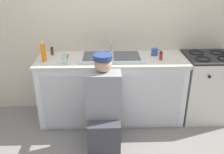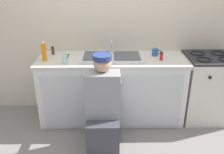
# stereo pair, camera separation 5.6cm
# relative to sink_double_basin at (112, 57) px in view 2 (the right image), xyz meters

# --- Properties ---
(ground_plane) EXTENTS (12.00, 12.00, 0.00)m
(ground_plane) POSITION_rel_sink_double_basin_xyz_m (0.00, -0.30, -0.89)
(ground_plane) COLOR gray
(back_wall) EXTENTS (6.00, 0.10, 2.50)m
(back_wall) POSITION_rel_sink_double_basin_xyz_m (0.00, 0.35, 0.36)
(back_wall) COLOR beige
(back_wall) RESTS_ON ground_plane
(counter_cabinet) EXTENTS (1.86, 0.62, 0.82)m
(counter_cabinet) POSITION_rel_sink_double_basin_xyz_m (0.00, -0.01, -0.47)
(counter_cabinet) COLOR white
(counter_cabinet) RESTS_ON ground_plane
(countertop) EXTENTS (1.90, 0.62, 0.04)m
(countertop) POSITION_rel_sink_double_basin_xyz_m (0.00, -0.00, -0.04)
(countertop) COLOR beige
(countertop) RESTS_ON counter_cabinet
(sink_double_basin) EXTENTS (0.80, 0.44, 0.19)m
(sink_double_basin) POSITION_rel_sink_double_basin_xyz_m (0.00, 0.00, 0.00)
(sink_double_basin) COLOR silver
(sink_double_basin) RESTS_ON countertop
(stove_range) EXTENTS (0.62, 0.62, 0.90)m
(stove_range) POSITION_rel_sink_double_basin_xyz_m (1.27, -0.00, -0.44)
(stove_range) COLOR silver
(stove_range) RESTS_ON ground_plane
(plumber_person) EXTENTS (0.42, 0.61, 1.10)m
(plumber_person) POSITION_rel_sink_double_basin_xyz_m (-0.11, -0.61, -0.42)
(plumber_person) COLOR #3F3F47
(plumber_person) RESTS_ON ground_plane
(soap_bottle_orange) EXTENTS (0.06, 0.06, 0.25)m
(soap_bottle_orange) POSITION_rel_sink_double_basin_xyz_m (-0.83, -0.08, 0.09)
(soap_bottle_orange) COLOR orange
(soap_bottle_orange) RESTS_ON countertop
(coffee_mug) EXTENTS (0.13, 0.08, 0.09)m
(coffee_mug) POSITION_rel_sink_double_basin_xyz_m (0.57, 0.09, 0.03)
(coffee_mug) COLOR #335699
(coffee_mug) RESTS_ON countertop
(spice_bottle_pepper) EXTENTS (0.04, 0.04, 0.10)m
(spice_bottle_pepper) POSITION_rel_sink_double_basin_xyz_m (-0.78, 0.16, 0.03)
(spice_bottle_pepper) COLOR #513823
(spice_bottle_pepper) RESTS_ON countertop
(water_glass) EXTENTS (0.06, 0.06, 0.10)m
(water_glass) POSITION_rel_sink_double_basin_xyz_m (-0.57, -0.18, 0.03)
(water_glass) COLOR #ADC6CC
(water_glass) RESTS_ON countertop
(spice_bottle_red) EXTENTS (0.04, 0.04, 0.10)m
(spice_bottle_red) POSITION_rel_sink_double_basin_xyz_m (0.62, -0.08, 0.03)
(spice_bottle_red) COLOR red
(spice_bottle_red) RESTS_ON countertop
(cell_phone) EXTENTS (0.07, 0.14, 0.01)m
(cell_phone) POSITION_rel_sink_double_basin_xyz_m (-0.60, 0.07, -0.01)
(cell_phone) COLOR black
(cell_phone) RESTS_ON countertop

